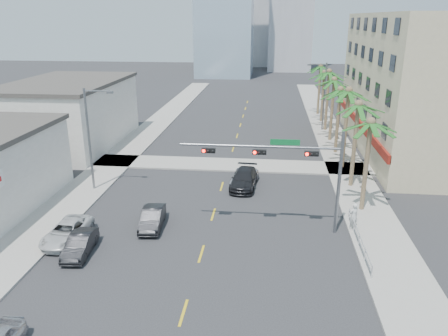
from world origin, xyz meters
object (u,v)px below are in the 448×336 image
traffic_signal_mast (293,164)px  car_lane_center (244,178)px  pedestrian (354,216)px  car_parked_far (67,232)px  car_lane_left (152,218)px  car_parked_mid (80,244)px  car_lane_right (244,179)px

traffic_signal_mast → car_lane_center: 10.40m
traffic_signal_mast → pedestrian: (4.52, 0.47, -3.94)m
traffic_signal_mast → car_parked_far: 16.12m
car_lane_left → car_parked_mid: bearing=-136.0°
pedestrian → car_lane_left: bearing=-22.1°
traffic_signal_mast → car_parked_far: bearing=-168.4°
traffic_signal_mast → car_parked_mid: (-13.58, -4.70, -4.41)m
car_lane_left → pedestrian: 14.48m
car_lane_left → car_lane_center: bearing=50.9°
car_lane_center → pedestrian: bearing=-39.0°
traffic_signal_mast → car_lane_right: traffic_signal_mast is taller
traffic_signal_mast → car_lane_right: 9.96m
traffic_signal_mast → car_lane_center: (-3.78, 8.62, -4.41)m
car_parked_mid → car_lane_right: bearing=47.7°
car_lane_center → car_lane_right: car_lane_right is taller
car_parked_mid → car_lane_left: 5.59m
car_lane_right → pedestrian: bearing=-38.8°
car_parked_mid → car_parked_far: size_ratio=0.83×
car_parked_mid → car_lane_left: bearing=44.1°
car_parked_far → traffic_signal_mast: bearing=13.2°
car_lane_center → pedestrian: pedestrian is taller
traffic_signal_mast → car_lane_right: bearing=114.9°
pedestrian → car_lane_right: bearing=-68.6°
car_parked_far → pedestrian: 20.03m
car_parked_far → pedestrian: bearing=11.9°
traffic_signal_mast → car_parked_mid: traffic_signal_mast is taller
pedestrian → traffic_signal_mast: bearing=-19.9°
car_parked_mid → pedestrian: (18.10, 5.17, 0.48)m
car_parked_mid → car_parked_far: car_parked_far is taller
car_parked_mid → car_lane_center: size_ratio=0.84×
car_parked_far → car_lane_left: 5.88m
car_lane_left → car_lane_right: bearing=49.4°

